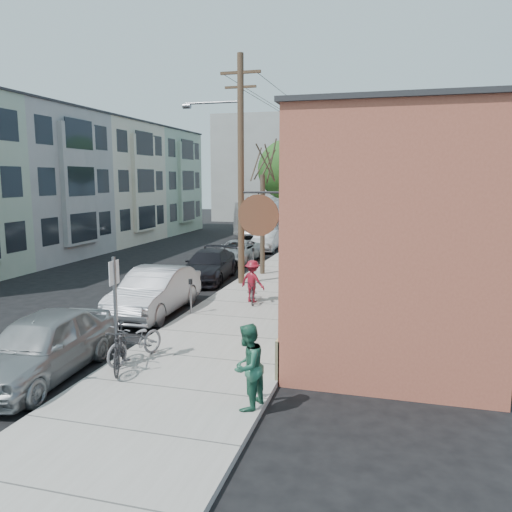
% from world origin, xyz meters
% --- Properties ---
extents(ground, '(120.00, 120.00, 0.00)m').
position_xyz_m(ground, '(0.00, 0.00, 0.00)').
color(ground, black).
extents(sidewalk, '(4.50, 58.00, 0.15)m').
position_xyz_m(sidewalk, '(4.25, 11.00, 0.07)').
color(sidewalk, '#A29E96').
rests_on(sidewalk, ground).
extents(cafe_building, '(6.60, 20.20, 6.61)m').
position_xyz_m(cafe_building, '(8.99, 4.99, 3.30)').
color(cafe_building, '#AB553F').
rests_on(cafe_building, ground).
extents(apartment_row, '(6.30, 32.00, 9.00)m').
position_xyz_m(apartment_row, '(-11.85, 14.00, 4.50)').
color(apartment_row, '#9DB296').
rests_on(apartment_row, ground).
extents(end_cap_building, '(18.00, 8.00, 12.00)m').
position_xyz_m(end_cap_building, '(-2.00, 42.00, 6.00)').
color(end_cap_building, '#9A9A96').
rests_on(end_cap_building, ground).
extents(sign_post, '(0.07, 0.45, 2.80)m').
position_xyz_m(sign_post, '(2.35, -5.09, 1.83)').
color(sign_post, slate).
rests_on(sign_post, sidewalk).
extents(parking_meter_near, '(0.14, 0.14, 1.24)m').
position_xyz_m(parking_meter_near, '(2.25, -0.02, 0.98)').
color(parking_meter_near, slate).
rests_on(parking_meter_near, sidewalk).
extents(parking_meter_far, '(0.14, 0.14, 1.24)m').
position_xyz_m(parking_meter_far, '(2.25, 8.16, 0.98)').
color(parking_meter_far, slate).
rests_on(parking_meter_far, sidewalk).
extents(utility_pole_near, '(3.57, 0.28, 10.00)m').
position_xyz_m(utility_pole_near, '(2.39, 5.44, 5.41)').
color(utility_pole_near, '#503A28').
rests_on(utility_pole_near, sidewalk).
extents(utility_pole_far, '(1.80, 0.28, 10.00)m').
position_xyz_m(utility_pole_far, '(2.45, 20.27, 5.34)').
color(utility_pole_far, '#503A28').
rests_on(utility_pole_far, sidewalk).
extents(tree_bare, '(0.24, 0.24, 4.90)m').
position_xyz_m(tree_bare, '(2.80, 7.91, 2.60)').
color(tree_bare, '#44392C').
rests_on(tree_bare, sidewalk).
extents(tree_leafy_mid, '(3.61, 3.61, 7.05)m').
position_xyz_m(tree_leafy_mid, '(2.80, 14.01, 5.38)').
color(tree_leafy_mid, '#44392C').
rests_on(tree_leafy_mid, sidewalk).
extents(tree_leafy_far, '(4.53, 4.53, 8.74)m').
position_xyz_m(tree_leafy_far, '(2.80, 26.84, 6.61)').
color(tree_leafy_far, '#44392C').
rests_on(tree_leafy_far, sidewalk).
extents(patio_chair_a, '(0.61, 0.61, 0.88)m').
position_xyz_m(patio_chair_a, '(6.20, -1.83, 0.59)').
color(patio_chair_a, '#12411E').
rests_on(patio_chair_a, sidewalk).
extents(patio_chair_b, '(0.65, 0.65, 0.88)m').
position_xyz_m(patio_chair_b, '(6.20, -1.96, 0.59)').
color(patio_chair_b, '#12411E').
rests_on(patio_chair_b, sidewalk).
extents(patron_grey, '(0.53, 0.75, 1.96)m').
position_xyz_m(patron_grey, '(5.30, 1.95, 1.13)').
color(patron_grey, gray).
rests_on(patron_grey, sidewalk).
extents(patron_green, '(0.85, 1.00, 1.79)m').
position_xyz_m(patron_green, '(6.20, -6.52, 1.04)').
color(patron_green, '#276349').
rests_on(patron_green, sidewalk).
extents(cyclist, '(1.19, 0.94, 1.62)m').
position_xyz_m(cyclist, '(3.89, 2.19, 0.96)').
color(cyclist, maroon).
rests_on(cyclist, sidewalk).
extents(cyclist_bike, '(0.98, 1.74, 0.86)m').
position_xyz_m(cyclist_bike, '(3.89, 2.19, 0.58)').
color(cyclist_bike, black).
rests_on(cyclist_bike, sidewalk).
extents(parked_bike_a, '(1.19, 1.94, 1.13)m').
position_xyz_m(parked_bike_a, '(2.55, -5.31, 0.71)').
color(parked_bike_a, black).
rests_on(parked_bike_a, sidewalk).
extents(parked_bike_b, '(1.17, 2.03, 1.01)m').
position_xyz_m(parked_bike_b, '(2.62, -4.65, 0.65)').
color(parked_bike_b, slate).
rests_on(parked_bike_b, sidewalk).
extents(car_0, '(2.29, 4.91, 1.63)m').
position_xyz_m(car_0, '(0.80, -5.98, 0.81)').
color(car_0, gray).
rests_on(car_0, ground).
extents(car_1, '(1.93, 5.09, 1.66)m').
position_xyz_m(car_1, '(0.80, 0.11, 0.83)').
color(car_1, '#96969C').
rests_on(car_1, ground).
extents(car_2, '(2.42, 5.13, 1.45)m').
position_xyz_m(car_2, '(0.56, 6.29, 0.72)').
color(car_2, black).
rests_on(car_2, ground).
extents(car_3, '(2.15, 4.64, 1.29)m').
position_xyz_m(car_3, '(0.33, 11.60, 0.64)').
color(car_3, '#A0A5A7').
rests_on(car_3, ground).
extents(car_4, '(1.76, 4.34, 1.40)m').
position_xyz_m(car_4, '(0.80, 16.70, 0.70)').
color(car_4, '#9FA2A7').
rests_on(car_4, ground).
extents(bus, '(2.89, 12.19, 3.39)m').
position_xyz_m(bus, '(-1.78, 27.97, 1.70)').
color(bus, white).
rests_on(bus, ground).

